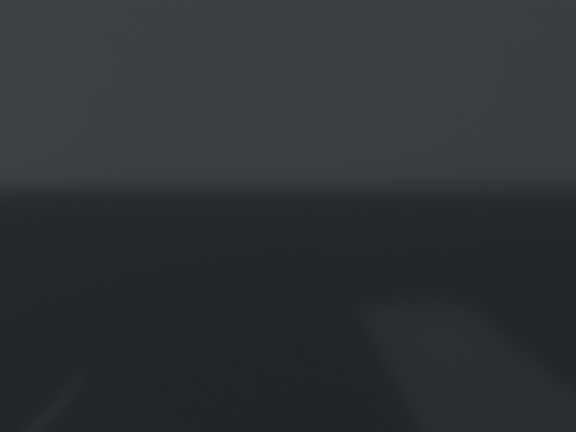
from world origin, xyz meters
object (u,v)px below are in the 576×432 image
Objects in this scene: street_lamp at (171,160)px; car_c at (403,213)px; grey_bus at (390,183)px; car_a at (380,244)px; car_b at (347,221)px; red_bus at (331,244)px.

street_lamp is 1.40× the size of car_c.
car_c is (1.21, -17.27, -1.07)m from grey_bus.
street_lamp reaches higher than car_a.
grey_bus is (11.42, 24.70, -2.39)m from street_lamp.
grey_bus is 28.04m from car_a.
car_b is (-2.12, 6.22, 0.09)m from car_a.
car_a is at bearing 81.13° from red_bus.
red_bus is 23.11m from car_c.
red_bus is at bearing -81.58° from car_b.
red_bus is 40.25m from grey_bus.
car_a is at bearing -15.98° from street_lamp.
street_lamp is at bearing -120.42° from grey_bus.
red_bus is at bearing -95.82° from grey_bus.
street_lamp is at bearing -151.59° from car_c.
red_bus is (11.27, -15.54, -1.34)m from street_lamp.
car_b reaches higher than car_a.
car_b is at bearing 88.17° from red_bus.
grey_bus is (0.15, 40.24, -1.04)m from red_bus.
street_lamp is at bearing 167.83° from car_a.
car_b is 5.52m from car_c.
street_lamp is 10.50m from car_b.
grey_bus reaches higher than car_a.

